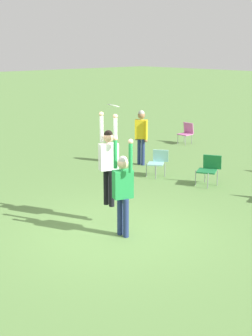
{
  "coord_description": "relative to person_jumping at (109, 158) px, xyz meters",
  "views": [
    {
      "loc": [
        6.96,
        -6.11,
        3.82
      ],
      "look_at": [
        -0.12,
        0.45,
        1.3
      ],
      "focal_mm": 50.0,
      "sensor_mm": 36.0,
      "label": 1
    }
  ],
  "objects": [
    {
      "name": "ground_plane",
      "position": [
        0.52,
        -0.3,
        -1.48
      ],
      "size": [
        120.0,
        120.0,
        0.0
      ],
      "primitive_type": "plane",
      "color": "#608C47"
    },
    {
      "name": "person_jumping",
      "position": [
        0.0,
        0.0,
        0.0
      ],
      "size": [
        0.56,
        0.45,
        2.06
      ],
      "rotation": [
        0.0,
        0.0,
        1.2
      ],
      "color": "black",
      "rests_on": "ground_plane"
    },
    {
      "name": "camping_chair_0",
      "position": [
        -1.9,
        3.58,
        -1.0
      ],
      "size": [
        0.65,
        0.72,
        0.8
      ],
      "rotation": [
        0.0,
        0.0,
        3.79
      ],
      "color": "gray",
      "rests_on": "ground_plane"
    },
    {
      "name": "frisbee",
      "position": [
        0.35,
        -0.16,
        1.17
      ],
      "size": [
        0.25,
        0.24,
        0.09
      ],
      "color": "white"
    },
    {
      "name": "person_spectator_near",
      "position": [
        -3.25,
        4.2,
        -0.38
      ],
      "size": [
        0.56,
        0.41,
        1.82
      ],
      "rotation": [
        0.0,
        0.0,
        0.7
      ],
      "color": "navy",
      "rests_on": "ground_plane"
    },
    {
      "name": "person_defending",
      "position": [
        0.79,
        -0.31,
        -0.38
      ],
      "size": [
        0.55,
        0.44,
        2.08
      ],
      "rotation": [
        0.0,
        0.0,
        -1.94
      ],
      "color": "navy",
      "rests_on": "ground_plane"
    },
    {
      "name": "camping_chair_2",
      "position": [
        -4.48,
        7.98,
        -0.99
      ],
      "size": [
        0.48,
        0.52,
        0.85
      ],
      "rotation": [
        0.0,
        0.0,
        3.17
      ],
      "color": "gray",
      "rests_on": "ground_plane"
    },
    {
      "name": "camping_chair_1",
      "position": [
        -0.29,
        3.98,
        -0.98
      ],
      "size": [
        0.69,
        0.75,
        0.85
      ],
      "rotation": [
        0.0,
        0.0,
        3.64
      ],
      "color": "gray",
      "rests_on": "ground_plane"
    }
  ]
}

